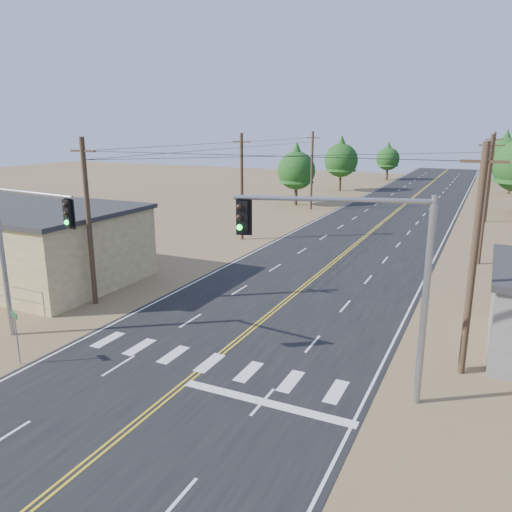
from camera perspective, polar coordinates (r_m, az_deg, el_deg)
The scene contains 17 objects.
ground at distance 18.16m, azimuth -19.26°, elevation -21.83°, with size 220.00×220.00×0.00m, color olive.
road at distance 42.77m, azimuth 9.82°, elevation 0.08°, with size 15.00×200.00×0.02m, color black.
building_left at distance 40.72m, azimuth -27.09°, elevation 1.55°, with size 20.00×10.00×5.00m, color #DDCB7F.
utility_pole_left_near at distance 31.16m, azimuth -18.58°, elevation 3.78°, with size 1.80×0.30×10.00m.
utility_pole_left_mid at distance 47.45m, azimuth -1.63°, elevation 7.98°, with size 1.80×0.30×10.00m.
utility_pole_left_far at distance 65.81m, azimuth 6.40°, elevation 9.73°, with size 1.80×0.30×10.00m.
utility_pole_right_near at distance 22.66m, azimuth 23.59°, elevation -0.52°, with size 1.80×0.30×10.00m.
utility_pole_right_mid at distance 42.35m, azimuth 24.75°, elevation 5.87°, with size 1.80×0.30×10.00m.
utility_pole_right_far at distance 62.24m, azimuth 25.17°, elevation 8.19°, with size 1.80×0.30×10.00m.
signal_mast_left at distance 26.46m, azimuth -25.37°, elevation 1.63°, with size 5.93×1.09×7.84m.
signal_mast_right at distance 19.08m, azimuth 12.73°, elevation -0.86°, with size 7.12×2.38×8.19m.
street_sign at distance 25.09m, azimuth -25.74°, elevation -7.59°, with size 0.71×0.31×2.53m.
tree_left_near at distance 69.33m, azimuth 4.65°, elevation 10.15°, with size 5.18×5.18×8.64m.
tree_left_mid at distance 86.26m, azimuth 9.71°, elevation 11.11°, with size 5.57×5.57×9.28m.
tree_left_far at distance 106.74m, azimuth 14.86°, elevation 10.94°, with size 4.63×4.63×7.71m.
tree_right_mid at distance 91.05m, azimuth 27.16°, elevation 8.80°, with size 3.85×3.85×6.42m.
tree_right_far at distance 106.76m, azimuth 26.61°, elevation 10.73°, with size 6.12×6.12×10.20m.
Camera 1 is at (10.90, -10.00, 10.53)m, focal length 35.00 mm.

